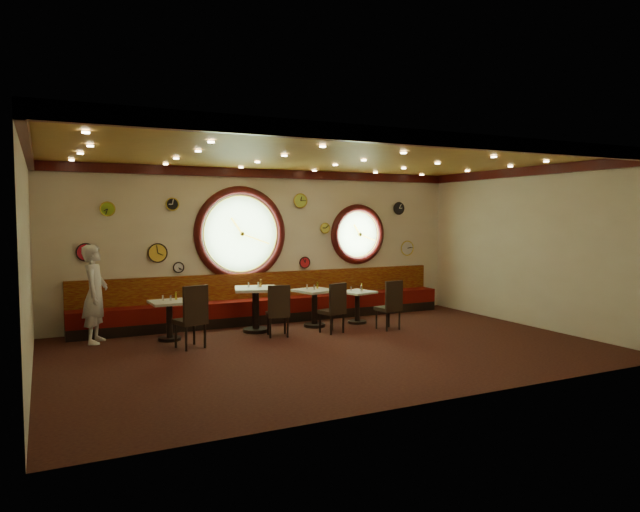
% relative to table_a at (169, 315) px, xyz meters
% --- Properties ---
extents(floor, '(9.00, 6.00, 0.00)m').
position_rel_table_a_xyz_m(floor, '(2.32, -1.83, -0.45)').
color(floor, black).
rests_on(floor, ground).
extents(ceiling, '(9.00, 6.00, 0.02)m').
position_rel_table_a_xyz_m(ceiling, '(2.32, -1.83, 2.75)').
color(ceiling, '#BA8834').
rests_on(ceiling, wall_back).
extents(wall_back, '(9.00, 0.02, 3.20)m').
position_rel_table_a_xyz_m(wall_back, '(2.32, 1.17, 1.15)').
color(wall_back, beige).
rests_on(wall_back, floor).
extents(wall_front, '(9.00, 0.02, 3.20)m').
position_rel_table_a_xyz_m(wall_front, '(2.32, -4.83, 1.15)').
color(wall_front, beige).
rests_on(wall_front, floor).
extents(wall_left, '(0.02, 6.00, 3.20)m').
position_rel_table_a_xyz_m(wall_left, '(-2.18, -1.83, 1.15)').
color(wall_left, beige).
rests_on(wall_left, floor).
extents(wall_right, '(0.02, 6.00, 3.20)m').
position_rel_table_a_xyz_m(wall_right, '(6.82, -1.83, 1.15)').
color(wall_right, beige).
rests_on(wall_right, floor).
extents(molding_back, '(9.00, 0.10, 0.18)m').
position_rel_table_a_xyz_m(molding_back, '(2.32, 1.12, 2.66)').
color(molding_back, '#330909').
rests_on(molding_back, wall_back).
extents(molding_front, '(9.00, 0.10, 0.18)m').
position_rel_table_a_xyz_m(molding_front, '(2.32, -4.78, 2.66)').
color(molding_front, '#330909').
rests_on(molding_front, wall_back).
extents(molding_left, '(0.10, 6.00, 0.18)m').
position_rel_table_a_xyz_m(molding_left, '(-2.13, -1.83, 2.66)').
color(molding_left, '#330909').
rests_on(molding_left, wall_back).
extents(molding_right, '(0.10, 6.00, 0.18)m').
position_rel_table_a_xyz_m(molding_right, '(6.77, -1.83, 2.66)').
color(molding_right, '#330909').
rests_on(molding_right, wall_back).
extents(banquette_base, '(8.00, 0.55, 0.20)m').
position_rel_table_a_xyz_m(banquette_base, '(2.32, 0.89, -0.35)').
color(banquette_base, black).
rests_on(banquette_base, floor).
extents(banquette_seat, '(8.00, 0.55, 0.30)m').
position_rel_table_a_xyz_m(banquette_seat, '(2.32, 0.89, -0.10)').
color(banquette_seat, '#540907').
rests_on(banquette_seat, banquette_base).
extents(banquette_back, '(8.00, 0.10, 0.55)m').
position_rel_table_a_xyz_m(banquette_back, '(2.32, 1.11, 0.30)').
color(banquette_back, '#5F0D07').
rests_on(banquette_back, wall_back).
extents(porthole_left_glass, '(1.66, 0.02, 1.66)m').
position_rel_table_a_xyz_m(porthole_left_glass, '(1.72, 1.16, 1.40)').
color(porthole_left_glass, '#7CB16A').
rests_on(porthole_left_glass, wall_back).
extents(porthole_left_frame, '(1.98, 0.18, 1.98)m').
position_rel_table_a_xyz_m(porthole_left_frame, '(1.72, 1.15, 1.40)').
color(porthole_left_frame, '#330909').
rests_on(porthole_left_frame, wall_back).
extents(porthole_left_ring, '(1.61, 0.03, 1.61)m').
position_rel_table_a_xyz_m(porthole_left_ring, '(1.72, 1.12, 1.40)').
color(porthole_left_ring, gold).
rests_on(porthole_left_ring, wall_back).
extents(porthole_right_glass, '(1.10, 0.02, 1.10)m').
position_rel_table_a_xyz_m(porthole_right_glass, '(4.52, 1.16, 1.35)').
color(porthole_right_glass, '#7CB16A').
rests_on(porthole_right_glass, wall_back).
extents(porthole_right_frame, '(1.38, 0.18, 1.38)m').
position_rel_table_a_xyz_m(porthole_right_frame, '(4.52, 1.15, 1.35)').
color(porthole_right_frame, '#330909').
rests_on(porthole_right_frame, wall_back).
extents(porthole_right_ring, '(1.09, 0.03, 1.09)m').
position_rel_table_a_xyz_m(porthole_right_ring, '(4.52, 1.12, 1.35)').
color(porthole_right_ring, gold).
rests_on(porthole_right_ring, wall_back).
extents(wall_clock_0, '(0.32, 0.03, 0.32)m').
position_rel_table_a_xyz_m(wall_clock_0, '(-1.28, 1.13, 1.10)').
color(wall_clock_0, red).
rests_on(wall_clock_0, wall_back).
extents(wall_clock_1, '(0.20, 0.03, 0.20)m').
position_rel_table_a_xyz_m(wall_clock_1, '(0.42, 1.13, 0.75)').
color(wall_clock_1, white).
rests_on(wall_clock_1, wall_back).
extents(wall_clock_2, '(0.24, 0.03, 0.24)m').
position_rel_table_a_xyz_m(wall_clock_2, '(3.17, 1.13, 0.75)').
color(wall_clock_2, red).
rests_on(wall_clock_2, wall_back).
extents(wall_clock_3, '(0.22, 0.03, 0.22)m').
position_rel_table_a_xyz_m(wall_clock_3, '(3.67, 1.13, 1.50)').
color(wall_clock_3, '#D7DF4A').
rests_on(wall_clock_3, wall_back).
extents(wall_clock_4, '(0.34, 0.03, 0.34)m').
position_rel_table_a_xyz_m(wall_clock_4, '(5.87, 1.13, 1.00)').
color(wall_clock_4, silver).
rests_on(wall_clock_4, wall_back).
extents(wall_clock_5, '(0.24, 0.03, 0.24)m').
position_rel_table_a_xyz_m(wall_clock_5, '(0.32, 1.13, 2.00)').
color(wall_clock_5, black).
rests_on(wall_clock_5, wall_back).
extents(wall_clock_6, '(0.26, 0.03, 0.26)m').
position_rel_table_a_xyz_m(wall_clock_6, '(-0.88, 1.13, 1.90)').
color(wall_clock_6, '#83AE22').
rests_on(wall_clock_6, wall_back).
extents(wall_clock_7, '(0.28, 0.03, 0.28)m').
position_rel_table_a_xyz_m(wall_clock_7, '(5.62, 1.13, 1.95)').
color(wall_clock_7, black).
rests_on(wall_clock_7, wall_back).
extents(wall_clock_8, '(0.36, 0.03, 0.36)m').
position_rel_table_a_xyz_m(wall_clock_8, '(0.02, 1.13, 1.05)').
color(wall_clock_8, yellow).
rests_on(wall_clock_8, wall_back).
extents(wall_clock_9, '(0.30, 0.03, 0.30)m').
position_rel_table_a_xyz_m(wall_clock_9, '(3.07, 1.13, 2.10)').
color(wall_clock_9, '#B0CD40').
rests_on(wall_clock_9, wall_back).
extents(table_a, '(0.68, 0.68, 0.71)m').
position_rel_table_a_xyz_m(table_a, '(0.00, 0.00, 0.00)').
color(table_a, black).
rests_on(table_a, floor).
extents(table_b, '(0.97, 0.97, 0.86)m').
position_rel_table_a_xyz_m(table_b, '(1.64, 0.03, 0.09)').
color(table_b, black).
rests_on(table_b, floor).
extents(table_c, '(0.83, 0.83, 0.75)m').
position_rel_table_a_xyz_m(table_c, '(2.87, 0.01, 0.03)').
color(table_c, black).
rests_on(table_c, floor).
extents(table_d, '(0.76, 0.76, 0.67)m').
position_rel_table_a_xyz_m(table_d, '(3.83, -0.05, -0.02)').
color(table_d, black).
rests_on(table_d, floor).
extents(chair_a, '(0.56, 0.56, 0.66)m').
position_rel_table_a_xyz_m(chair_a, '(0.22, -0.84, 0.17)').
color(chair_a, black).
rests_on(chair_a, floor).
extents(chair_b, '(0.49, 0.49, 0.60)m').
position_rel_table_a_xyz_m(chair_b, '(1.85, -0.60, 0.11)').
color(chair_b, black).
rests_on(chair_b, floor).
extents(chair_c, '(0.49, 0.49, 0.59)m').
position_rel_table_a_xyz_m(chair_c, '(2.93, -0.77, 0.10)').
color(chair_c, black).
rests_on(chair_c, floor).
extents(chair_d, '(0.45, 0.45, 0.60)m').
position_rel_table_a_xyz_m(chair_d, '(4.07, -0.95, 0.11)').
color(chair_d, black).
rests_on(chair_d, floor).
extents(condiment_a_salt, '(0.04, 0.04, 0.10)m').
position_rel_table_a_xyz_m(condiment_a_salt, '(-0.09, 0.07, 0.31)').
color(condiment_a_salt, silver).
rests_on(condiment_a_salt, table_a).
extents(condiment_b_salt, '(0.03, 0.03, 0.10)m').
position_rel_table_a_xyz_m(condiment_b_salt, '(1.53, 0.11, 0.46)').
color(condiment_b_salt, silver).
rests_on(condiment_b_salt, table_b).
extents(condiment_c_salt, '(0.03, 0.03, 0.10)m').
position_rel_table_a_xyz_m(condiment_c_salt, '(2.75, 0.11, 0.35)').
color(condiment_c_salt, silver).
rests_on(condiment_c_salt, table_c).
extents(condiment_d_salt, '(0.03, 0.03, 0.09)m').
position_rel_table_a_xyz_m(condiment_d_salt, '(3.73, 0.03, 0.27)').
color(condiment_d_salt, silver).
rests_on(condiment_d_salt, table_d).
extents(condiment_a_pepper, '(0.04, 0.04, 0.10)m').
position_rel_table_a_xyz_m(condiment_a_pepper, '(0.03, 0.03, 0.31)').
color(condiment_a_pepper, silver).
rests_on(condiment_a_pepper, table_a).
extents(condiment_b_pepper, '(0.04, 0.04, 0.10)m').
position_rel_table_a_xyz_m(condiment_b_pepper, '(1.70, 0.04, 0.46)').
color(condiment_b_pepper, silver).
rests_on(condiment_b_pepper, table_b).
extents(condiment_c_pepper, '(0.04, 0.04, 0.11)m').
position_rel_table_a_xyz_m(condiment_c_pepper, '(2.84, -0.06, 0.36)').
color(condiment_c_pepper, silver).
rests_on(condiment_c_pepper, table_c).
extents(condiment_d_pepper, '(0.04, 0.04, 0.11)m').
position_rel_table_a_xyz_m(condiment_d_pepper, '(3.87, -0.13, 0.28)').
color(condiment_d_pepper, '#BBBABF').
rests_on(condiment_d_pepper, table_d).
extents(condiment_a_bottle, '(0.05, 0.05, 0.14)m').
position_rel_table_a_xyz_m(condiment_a_bottle, '(0.15, 0.11, 0.33)').
color(condiment_a_bottle, gold).
rests_on(condiment_a_bottle, table_a).
extents(condiment_b_bottle, '(0.04, 0.04, 0.14)m').
position_rel_table_a_xyz_m(condiment_b_bottle, '(1.76, 0.07, 0.48)').
color(condiment_b_bottle, '#C57E2E').
rests_on(condiment_b_bottle, table_b).
extents(condiment_c_bottle, '(0.04, 0.04, 0.14)m').
position_rel_table_a_xyz_m(condiment_c_bottle, '(2.98, 0.10, 0.37)').
color(condiment_c_bottle, gold).
rests_on(condiment_c_bottle, table_c).
extents(condiment_d_bottle, '(0.05, 0.05, 0.16)m').
position_rel_table_a_xyz_m(condiment_d_bottle, '(3.94, -0.02, 0.30)').
color(condiment_d_bottle, gold).
rests_on(condiment_d_bottle, table_d).
extents(waiter, '(0.60, 0.73, 1.72)m').
position_rel_table_a_xyz_m(waiter, '(-1.20, 0.37, 0.42)').
color(waiter, silver).
rests_on(waiter, floor).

